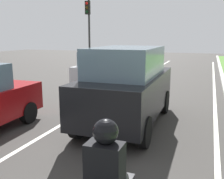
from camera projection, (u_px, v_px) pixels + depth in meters
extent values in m
plane|color=#383533|center=(135.00, 90.00, 12.78)|extent=(60.00, 60.00, 0.00)
cube|color=silver|center=(122.00, 89.00, 13.02)|extent=(0.12, 32.00, 0.01)
cube|color=silver|center=(215.00, 96.00, 11.54)|extent=(0.12, 32.00, 0.01)
cube|color=black|center=(128.00, 93.00, 7.74)|extent=(1.96, 4.52, 1.10)
cube|color=slate|center=(126.00, 61.00, 7.41)|extent=(1.73, 2.72, 0.80)
cylinder|color=black|center=(116.00, 98.00, 9.55)|extent=(0.23, 0.76, 0.76)
cylinder|color=black|center=(165.00, 102.00, 8.97)|extent=(0.23, 0.76, 0.76)
cylinder|color=black|center=(78.00, 124.00, 6.73)|extent=(0.23, 0.76, 0.76)
cylinder|color=black|center=(145.00, 132.00, 6.15)|extent=(0.23, 0.76, 0.76)
cylinder|color=black|center=(28.00, 112.00, 7.92)|extent=(0.24, 0.65, 0.64)
cube|color=#B7BABF|center=(100.00, 72.00, 14.08)|extent=(1.72, 3.74, 0.80)
cube|color=slate|center=(98.00, 58.00, 13.70)|extent=(1.52, 1.93, 0.68)
cylinder|color=black|center=(97.00, 75.00, 15.58)|extent=(0.23, 0.60, 0.60)
cylinder|color=black|center=(121.00, 77.00, 15.03)|extent=(0.23, 0.60, 0.60)
cylinder|color=black|center=(77.00, 82.00, 13.29)|extent=(0.23, 0.60, 0.60)
cylinder|color=black|center=(104.00, 84.00, 12.74)|extent=(0.23, 0.60, 0.60)
cube|color=black|center=(105.00, 170.00, 2.82)|extent=(0.40, 0.26, 0.60)
sphere|color=black|center=(106.00, 132.00, 2.77)|extent=(0.28, 0.28, 0.28)
cylinder|color=#2D2D2D|center=(89.00, 37.00, 18.77)|extent=(0.14, 0.14, 5.06)
cube|color=black|center=(88.00, 8.00, 18.19)|extent=(0.32, 0.24, 0.90)
sphere|color=red|center=(87.00, 3.00, 18.02)|extent=(0.20, 0.20, 0.20)
sphere|color=#382B0C|center=(87.00, 8.00, 18.07)|extent=(0.20, 0.20, 0.20)
sphere|color=black|center=(87.00, 12.00, 18.13)|extent=(0.20, 0.20, 0.20)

